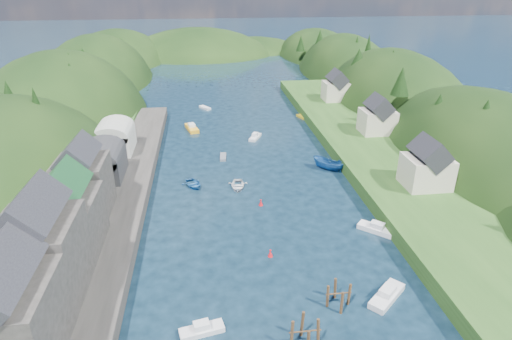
{
  "coord_description": "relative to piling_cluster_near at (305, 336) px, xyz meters",
  "views": [
    {
      "loc": [
        -8.03,
        -36.81,
        33.88
      ],
      "look_at": [
        0.0,
        28.0,
        4.0
      ],
      "focal_mm": 30.0,
      "sensor_mm": 36.0,
      "label": 1
    }
  ],
  "objects": [
    {
      "name": "moored_boats",
      "position": [
        -0.23,
        29.49,
        -0.7
      ],
      "size": [
        37.87,
        98.56,
        2.43
      ],
      "color": "gold",
      "rests_on": "ground"
    },
    {
      "name": "right_bank_cottages",
      "position": [
        27.33,
        54.36,
        4.49
      ],
      "size": [
        9.0,
        59.24,
        8.41
      ],
      "color": "beige",
      "rests_on": "terrace_right"
    },
    {
      "name": "quay_left",
      "position": [
        -24.67,
        26.03,
        -0.35
      ],
      "size": [
        12.0,
        110.0,
        2.0
      ],
      "primitive_type": "cube",
      "color": "#2D2B28",
      "rests_on": "ground"
    },
    {
      "name": "hillside_left",
      "position": [
        -45.67,
        81.03,
        -9.38
      ],
      "size": [
        44.0,
        245.56,
        52.0
      ],
      "color": "black",
      "rests_on": "ground"
    },
    {
      "name": "piling_cluster_near",
      "position": [
        0.0,
        0.0,
        0.0
      ],
      "size": [
        3.21,
        2.99,
        3.84
      ],
      "color": "#382314",
      "rests_on": "ground"
    },
    {
      "name": "channel_buoy_near",
      "position": [
        -1.1,
        15.22,
        -0.87
      ],
      "size": [
        0.7,
        0.7,
        1.1
      ],
      "color": "red",
      "rests_on": "ground"
    },
    {
      "name": "terrace_right",
      "position": [
        24.33,
        46.03,
        -0.15
      ],
      "size": [
        16.0,
        120.0,
        2.4
      ],
      "primitive_type": "cube",
      "color": "#234719",
      "rests_on": "ground"
    },
    {
      "name": "terrace_left_grass",
      "position": [
        -31.67,
        26.03,
        -0.1
      ],
      "size": [
        12.0,
        110.0,
        2.5
      ],
      "primitive_type": "cube",
      "color": "#234719",
      "rests_on": "ground"
    },
    {
      "name": "hill_trees",
      "position": [
        0.72,
        70.72,
        9.77
      ],
      "size": [
        92.17,
        146.91,
        12.42
      ],
      "color": "black",
      "rests_on": "ground"
    },
    {
      "name": "piling_cluster_far",
      "position": [
        5.03,
        5.26,
        -0.26
      ],
      "size": [
        2.95,
        2.78,
        3.33
      ],
      "color": "#382314",
      "rests_on": "ground"
    },
    {
      "name": "channel_buoy_far",
      "position": [
        -0.52,
        29.01,
        -0.87
      ],
      "size": [
        0.7,
        0.7,
        1.1
      ],
      "color": "red",
      "rests_on": "ground"
    },
    {
      "name": "hillside_right",
      "position": [
        44.33,
        81.03,
        -8.76
      ],
      "size": [
        36.0,
        245.56,
        48.0
      ],
      "color": "black",
      "rests_on": "ground"
    },
    {
      "name": "boat_sheds",
      "position": [
        -26.67,
        45.03,
        3.92
      ],
      "size": [
        7.0,
        21.0,
        7.5
      ],
      "color": "#2D2D30",
      "rests_on": "quay_left"
    },
    {
      "name": "ground",
      "position": [
        -0.67,
        56.03,
        -1.35
      ],
      "size": [
        600.0,
        600.0,
        0.0
      ],
      "primitive_type": "plane",
      "color": "black",
      "rests_on": "ground"
    },
    {
      "name": "far_hills",
      "position": [
        0.54,
        180.03,
        -12.15
      ],
      "size": [
        103.0,
        68.0,
        44.0
      ],
      "color": "black",
      "rests_on": "ground"
    },
    {
      "name": "quayside_buildings",
      "position": [
        -26.67,
        12.42,
        5.74
      ],
      "size": [
        8.0,
        35.84,
        12.9
      ],
      "color": "#2D2B28",
      "rests_on": "quay_left"
    }
  ]
}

